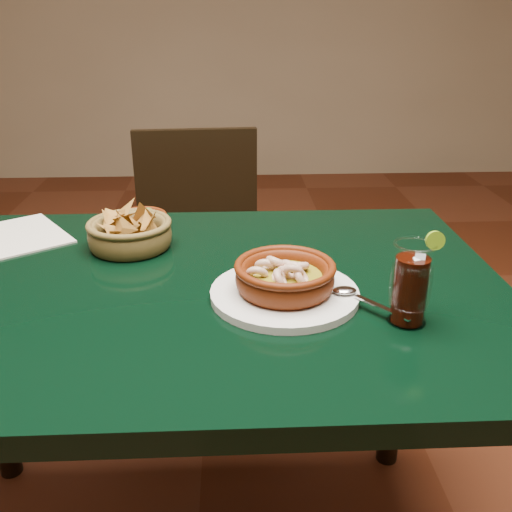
{
  "coord_description": "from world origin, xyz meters",
  "views": [
    {
      "loc": [
        0.1,
        -0.94,
        1.21
      ],
      "look_at": [
        0.14,
        -0.02,
        0.81
      ],
      "focal_mm": 40.0,
      "sensor_mm": 36.0,
      "label": 1
    }
  ],
  "objects_px": {
    "shrimp_plate": "(285,281)",
    "cola_drink": "(411,284)",
    "chip_basket": "(130,233)",
    "dining_chair": "(200,262)",
    "dining_table": "(182,330)"
  },
  "relations": [
    {
      "from": "dining_table",
      "to": "dining_chair",
      "type": "bearing_deg",
      "value": 90.14
    },
    {
      "from": "cola_drink",
      "to": "chip_basket",
      "type": "bearing_deg",
      "value": 145.66
    },
    {
      "from": "shrimp_plate",
      "to": "chip_basket",
      "type": "xyz_separation_m",
      "value": [
        -0.3,
        0.24,
        0.0
      ]
    },
    {
      "from": "dining_table",
      "to": "cola_drink",
      "type": "height_order",
      "value": "cola_drink"
    },
    {
      "from": "shrimp_plate",
      "to": "chip_basket",
      "type": "distance_m",
      "value": 0.39
    },
    {
      "from": "shrimp_plate",
      "to": "cola_drink",
      "type": "bearing_deg",
      "value": -26.43
    },
    {
      "from": "shrimp_plate",
      "to": "cola_drink",
      "type": "xyz_separation_m",
      "value": [
        0.19,
        -0.09,
        0.03
      ]
    },
    {
      "from": "shrimp_plate",
      "to": "chip_basket",
      "type": "bearing_deg",
      "value": 141.39
    },
    {
      "from": "shrimp_plate",
      "to": "chip_basket",
      "type": "relative_size",
      "value": 1.53
    },
    {
      "from": "dining_table",
      "to": "chip_basket",
      "type": "xyz_separation_m",
      "value": [
        -0.11,
        0.18,
        0.13
      ]
    },
    {
      "from": "dining_chair",
      "to": "cola_drink",
      "type": "bearing_deg",
      "value": -66.44
    },
    {
      "from": "dining_chair",
      "to": "chip_basket",
      "type": "bearing_deg",
      "value": -101.92
    },
    {
      "from": "dining_chair",
      "to": "cola_drink",
      "type": "distance_m",
      "value": 1.0
    },
    {
      "from": "dining_table",
      "to": "dining_chair",
      "type": "height_order",
      "value": "dining_chair"
    },
    {
      "from": "chip_basket",
      "to": "dining_table",
      "type": "bearing_deg",
      "value": -57.22
    }
  ]
}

